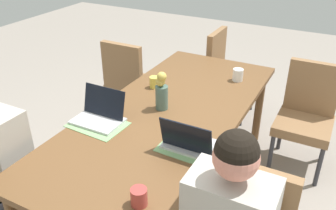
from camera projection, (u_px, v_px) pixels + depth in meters
ground_plane at (168, 191)px, 2.85m from camera, size 10.00×10.00×0.00m
dining_table at (168, 120)px, 2.53m from camera, size 2.27×0.97×0.73m
person_far_left_mid at (1, 170)px, 2.26m from camera, size 0.36×0.40×1.19m
chair_head_right_right_near at (226, 70)px, 3.75m from camera, size 0.44×0.44×0.90m
chair_near_right_mid at (307, 112)px, 2.96m from camera, size 0.44×0.44×0.90m
chair_far_right_far at (130, 79)px, 3.54m from camera, size 0.44×0.44×0.90m
flower_vase at (162, 91)px, 2.48m from camera, size 0.10×0.09×0.28m
placemat_near_left_near at (190, 148)px, 2.11m from camera, size 0.27×0.37×0.00m
placemat_far_left_mid at (98, 125)px, 2.34m from camera, size 0.28×0.37×0.00m
laptop_far_left_mid at (100, 115)px, 2.37m from camera, size 0.22×0.32×0.21m
laptop_near_left_near at (190, 142)px, 2.09m from camera, size 0.22×0.32×0.21m
coffee_mug_near_left at (139, 197)px, 1.69m from camera, size 0.08×0.08×0.09m
coffee_mug_near_right at (154, 82)px, 2.82m from camera, size 0.07×0.07×0.09m
coffee_mug_centre_left at (238, 75)px, 2.93m from camera, size 0.09×0.09×0.10m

